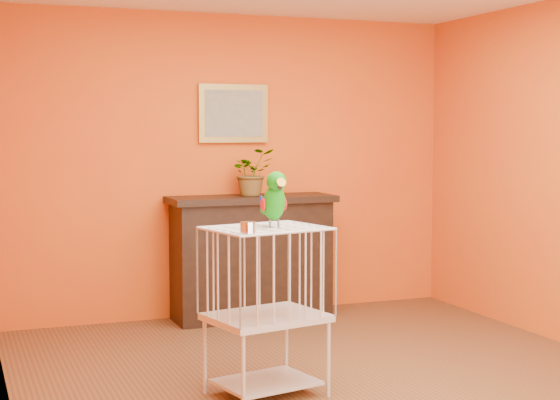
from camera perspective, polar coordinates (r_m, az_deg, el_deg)
name	(u,v)px	position (r m, az deg, el deg)	size (l,w,h in m)	color
ground	(342,383)	(5.59, 4.15, -12.06)	(4.50, 4.50, 0.00)	brown
room_shell	(344,134)	(5.35, 4.26, 4.40)	(4.50, 4.50, 4.50)	#D45D13
console_cabinet	(251,257)	(7.32, -1.91, -3.81)	(1.42, 0.51, 1.05)	black
potted_plant	(250,177)	(7.30, -2.00, 1.53)	(0.36, 0.40, 0.31)	#26722D
framed_picture	(234,113)	(7.42, -3.11, 5.77)	(0.62, 0.04, 0.50)	#A18939
birdcage	(266,309)	(5.21, -0.92, -7.24)	(0.76, 0.64, 1.03)	beige
feed_cup	(248,227)	(4.82, -2.15, -1.84)	(0.09, 0.09, 0.06)	silver
parrot	(274,199)	(5.13, -0.38, 0.10)	(0.16, 0.30, 0.34)	#59544C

